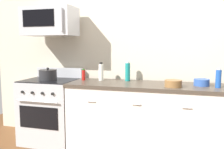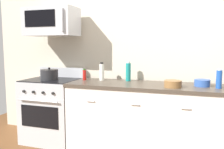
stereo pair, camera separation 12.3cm
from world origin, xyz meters
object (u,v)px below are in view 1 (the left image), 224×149
Objects in this scene: bowl_blue_mixing at (202,82)px; bottle_hot_sauce_red at (84,75)px; bottle_vinegar_white at (101,72)px; bowl_wooden_salad at (173,83)px; stockpot at (48,75)px; bottle_sparkling_teal at (128,72)px; range_oven at (51,110)px; bottle_soda_blue at (218,78)px; microwave at (50,22)px.

bottle_hot_sauce_red is at bearing 178.69° from bowl_blue_mixing.
bowl_wooden_salad is at bearing -15.00° from bottle_vinegar_white.
stockpot is (-0.49, -0.13, 0.00)m from bottle_hot_sauce_red.
bottle_sparkling_teal is 0.98m from bowl_blue_mixing.
stockpot is at bearing -167.43° from bottle_sparkling_teal.
bottle_soda_blue reaches higher than range_oven.
bottle_sparkling_teal is (0.37, 0.06, 0.01)m from bottle_vinegar_white.
bottle_soda_blue is 1.75m from bottle_hot_sauce_red.
microwave is 1.03m from bottle_vinegar_white.
range_oven is 1.27m from bottle_sparkling_teal.
range_oven reaches higher than bowl_blue_mixing.
microwave is 2.98× the size of stockpot.
bottle_vinegar_white is at bearing 14.02° from stockpot.
stockpot reaches higher than range_oven.
stockpot reaches higher than bowl_blue_mixing.
bottle_hot_sauce_red is (-1.75, 0.13, -0.03)m from bottle_soda_blue.
bowl_blue_mixing is at bearing 2.73° from stockpot.
stockpot reaches higher than bowl_wooden_salad.
bottle_soda_blue reaches higher than bowl_blue_mixing.
bottle_vinegar_white reaches higher than bowl_blue_mixing.
stockpot is at bearing -90.13° from microwave.
range_oven is 5.74× the size of bowl_blue_mixing.
bowl_wooden_salad is (1.73, -0.14, 0.49)m from range_oven.
bottle_sparkling_teal reaches higher than bottle_hot_sauce_red.
bottle_vinegar_white is 1.03m from bowl_wooden_salad.
microwave is (0.00, 0.04, 1.28)m from range_oven.
bottle_vinegar_white reaches higher than range_oven.
stockpot is at bearing -165.98° from bottle_vinegar_white.
stockpot is at bearing -177.27° from bowl_blue_mixing.
bottle_soda_blue is 1.43× the size of bottle_hot_sauce_red.
bottle_hot_sauce_red reaches higher than bowl_wooden_salad.
microwave reaches higher than bottle_vinegar_white.
bottle_sparkling_teal reaches higher than range_oven.
bowl_blue_mixing is (2.07, 0.05, 0.49)m from range_oven.
microwave is 1.32m from bottle_sparkling_teal.
bottle_sparkling_teal is 1.70× the size of bottle_hot_sauce_red.
bowl_blue_mixing is at bearing -3.68° from bottle_vinegar_white.
bottle_hot_sauce_red is 0.51m from stockpot.
range_oven is 4.28× the size of stockpot.
bowl_blue_mixing and bowl_wooden_salad have the same top height.
bowl_wooden_salad is (-0.51, -0.08, -0.07)m from bottle_soda_blue.
range_oven is at bearing -169.94° from bottle_vinegar_white.
bowl_blue_mixing is (1.58, -0.04, -0.03)m from bottle_hot_sauce_red.
bowl_wooden_salad is 1.74m from stockpot.
bottle_vinegar_white is at bearing 165.00° from bowl_wooden_salad.
microwave reaches higher than bowl_wooden_salad.
bottle_sparkling_teal is at bearing 171.21° from bowl_blue_mixing.
bottle_vinegar_white reaches higher than bowl_wooden_salad.
bottle_soda_blue is 0.92× the size of stockpot.
bottle_vinegar_white is at bearing 6.66° from microwave.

